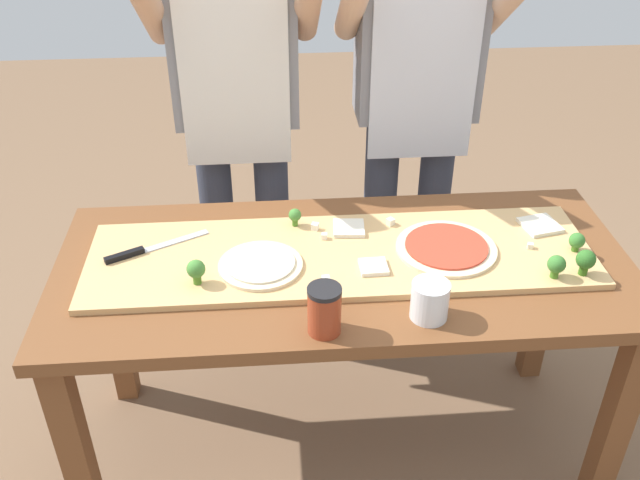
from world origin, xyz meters
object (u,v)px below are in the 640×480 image
at_px(pizza_whole_cheese_artichoke, 260,265).
at_px(pizza_slice_near_left, 349,228).
at_px(chefs_knife, 143,250).
at_px(broccoli_floret_center_right, 196,270).
at_px(cheese_crumble_c, 326,280).
at_px(flour_cup, 430,302).
at_px(cheese_crumble_a, 531,247).
at_px(cheese_crumble_b, 390,222).
at_px(cheese_crumble_d, 315,227).
at_px(pizza_slice_far_left, 374,267).
at_px(broccoli_floret_center_left, 577,241).
at_px(sauce_jar, 324,310).
at_px(pizza_slice_near_right, 540,225).
at_px(pizza_whole_tomato_red, 446,248).
at_px(broccoli_floret_front_mid, 556,265).
at_px(cook_right, 416,87).
at_px(broccoli_floret_front_left, 586,260).
at_px(broccoli_floret_back_left, 295,216).
at_px(cook_left, 237,92).
at_px(prep_table, 343,292).

height_order(pizza_whole_cheese_artichoke, pizza_slice_near_left, pizza_whole_cheese_artichoke).
relative_size(chefs_knife, broccoli_floret_center_right, 3.97).
relative_size(cheese_crumble_c, flour_cup, 0.20).
bearing_deg(cheese_crumble_a, cheese_crumble_b, 157.02).
bearing_deg(cheese_crumble_b, cheese_crumble_d, -177.74).
relative_size(pizza_slice_far_left, broccoli_floret_center_left, 1.33).
height_order(broccoli_floret_center_left, sauce_jar, sauce_jar).
bearing_deg(pizza_whole_cheese_artichoke, pizza_slice_near_right, 9.58).
bearing_deg(pizza_whole_tomato_red, pizza_slice_near_right, 17.63).
bearing_deg(broccoli_floret_front_mid, cheese_crumble_d, 155.24).
height_order(pizza_whole_tomato_red, cook_right, cook_right).
bearing_deg(chefs_knife, pizza_whole_cheese_artichoke, -16.52).
xyz_separation_m(broccoli_floret_center_right, broccoli_floret_front_left, (1.01, -0.04, 0.00)).
xyz_separation_m(broccoli_floret_back_left, broccoli_floret_front_mid, (0.67, -0.31, 0.01)).
distance_m(pizza_slice_near_left, flour_cup, 0.41).
bearing_deg(broccoli_floret_center_left, pizza_whole_cheese_artichoke, -179.31).
bearing_deg(broccoli_floret_back_left, broccoli_floret_center_left, -14.01).
height_order(pizza_slice_far_left, sauce_jar, sauce_jar).
xyz_separation_m(broccoli_floret_center_right, cook_left, (0.10, 0.72, 0.20)).
bearing_deg(cheese_crumble_c, cheese_crumble_a, 11.04).
relative_size(pizza_whole_tomato_red, sauce_jar, 2.20).
bearing_deg(cook_left, broccoli_floret_center_right, -98.08).
height_order(cheese_crumble_d, cook_left, cook_left).
relative_size(cheese_crumble_c, cheese_crumble_d, 1.02).
height_order(chefs_knife, sauce_jar, sauce_jar).
height_order(broccoli_floret_center_left, broccoli_floret_front_mid, broccoli_floret_front_mid).
height_order(broccoli_floret_back_left, cook_left, cook_left).
bearing_deg(pizza_whole_tomato_red, broccoli_floret_center_right, -171.47).
bearing_deg(chefs_knife, broccoli_floret_front_mid, -10.46).
bearing_deg(cheese_crumble_a, broccoli_floret_front_mid, -82.28).
height_order(broccoli_floret_front_left, flour_cup, flour_cup).
distance_m(pizza_whole_tomato_red, pizza_slice_far_left, 0.23).
relative_size(pizza_whole_cheese_artichoke, cheese_crumble_c, 11.28).
relative_size(cheese_crumble_a, sauce_jar, 0.12).
relative_size(pizza_whole_tomato_red, broccoli_floret_front_mid, 4.29).
height_order(pizza_whole_cheese_artichoke, flour_cup, flour_cup).
distance_m(broccoli_floret_front_left, flour_cup, 0.45).
distance_m(broccoli_floret_back_left, cook_right, 0.66).
distance_m(pizza_whole_cheese_artichoke, broccoli_floret_back_left, 0.23).
distance_m(pizza_whole_cheese_artichoke, cheese_crumble_a, 0.75).
bearing_deg(pizza_whole_cheese_artichoke, flour_cup, -27.85).
height_order(broccoli_floret_front_left, cheese_crumble_b, broccoli_floret_front_left).
bearing_deg(pizza_whole_tomato_red, broccoli_floret_center_left, -5.11).
height_order(chefs_knife, flour_cup, flour_cup).
relative_size(broccoli_floret_front_mid, cheese_crumble_a, 4.27).
bearing_deg(cheese_crumble_c, broccoli_floret_center_left, 7.80).
bearing_deg(pizza_slice_near_left, cheese_crumble_b, 8.75).
bearing_deg(flour_cup, broccoli_floret_back_left, 126.39).
distance_m(cheese_crumble_d, sauce_jar, 0.43).
relative_size(prep_table, broccoli_floret_back_left, 29.23).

